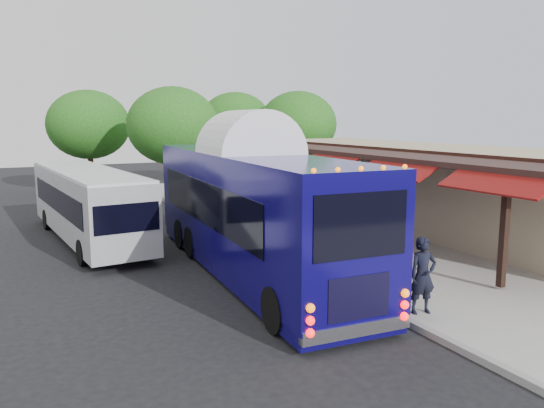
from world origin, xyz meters
TOP-DOWN VIEW (x-y plane):
  - ground at (0.00, 0.00)m, footprint 90.00×90.00m
  - sidewalk at (5.00, 4.00)m, footprint 10.00×40.00m
  - curb at (0.05, 4.00)m, footprint 0.20×40.00m
  - station_shelter at (8.38, 4.00)m, footprint 8.15×20.00m
  - coach_bus at (-1.45, 1.05)m, footprint 3.35×12.64m
  - city_bus at (-5.33, 7.93)m, footprint 3.21×10.65m
  - ped_a at (0.60, -4.39)m, footprint 0.75×0.57m
  - ped_b at (2.02, 6.32)m, footprint 1.01×0.83m
  - ped_c at (1.23, 11.41)m, footprint 1.06×0.73m
  - ped_d at (3.40, 13.23)m, footprint 1.27×0.83m
  - sign_board at (3.46, 3.17)m, footprint 0.21×0.54m
  - tree_left at (0.43, 15.61)m, footprint 5.13×5.13m
  - tree_mid at (6.70, 21.52)m, footprint 5.20×5.20m
  - tree_right at (9.50, 17.47)m, footprint 5.16×5.16m
  - tree_far at (-3.21, 22.06)m, footprint 5.16×5.16m

SIDE VIEW (x-z plane):
  - ground at x=0.00m, z-range 0.00..0.00m
  - sidewalk at x=5.00m, z-range 0.00..0.15m
  - curb at x=0.05m, z-range -0.01..0.15m
  - sign_board at x=3.46m, z-range 0.36..1.58m
  - ped_c at x=1.23m, z-range 0.15..1.82m
  - ped_d at x=3.40m, z-range 0.15..1.99m
  - ped_a at x=0.60m, z-range 0.15..2.01m
  - ped_b at x=2.02m, z-range 0.15..2.07m
  - city_bus at x=-5.33m, z-range 0.15..2.97m
  - station_shelter at x=8.38m, z-range 0.05..3.65m
  - coach_bus at x=-1.45m, z-range 0.15..4.15m
  - tree_left at x=0.43m, z-range 1.09..7.67m
  - tree_far at x=-3.21m, z-range 1.10..7.71m
  - tree_right at x=9.50m, z-range 1.10..7.71m
  - tree_mid at x=6.70m, z-range 1.11..7.77m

